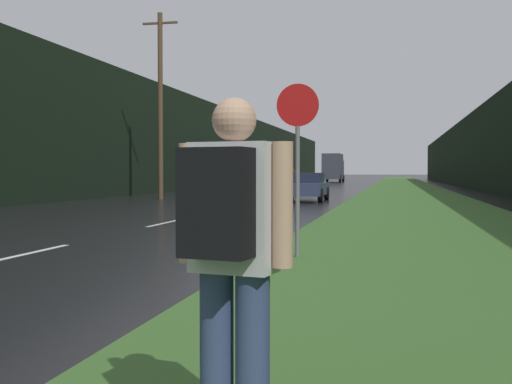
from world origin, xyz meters
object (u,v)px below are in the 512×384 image
(delivery_truck, at_px, (333,167))
(hitchhiker_with_backpack, at_px, (231,249))
(car_passing_near, at_px, (246,196))
(stop_sign, at_px, (298,152))
(car_passing_far, at_px, (305,187))
(car_oncoming, at_px, (283,180))

(delivery_truck, bearing_deg, hitchhiker_with_backpack, -84.99)
(hitchhiker_with_backpack, xyz_separation_m, delivery_truck, (-7.11, 81.05, 0.93))
(car_passing_near, relative_size, delivery_truck, 0.58)
(hitchhiker_with_backpack, bearing_deg, car_passing_near, 112.71)
(delivery_truck, bearing_deg, stop_sign, -85.08)
(delivery_truck, bearing_deg, car_passing_far, -86.00)
(car_oncoming, bearing_deg, car_passing_near, -82.27)
(hitchhiker_with_backpack, bearing_deg, delivery_truck, 104.90)
(car_passing_far, height_order, delivery_truck, delivery_truck)
(car_oncoming, bearing_deg, stop_sign, -79.82)
(car_passing_far, bearing_deg, delivery_truck, -86.00)
(car_oncoming, relative_size, delivery_truck, 0.57)
(stop_sign, height_order, delivery_truck, delivery_truck)
(stop_sign, relative_size, car_passing_far, 0.66)
(car_oncoming, distance_m, delivery_truck, 38.53)
(stop_sign, bearing_deg, car_passing_far, 97.47)
(stop_sign, xyz_separation_m, car_passing_far, (-2.57, 19.62, -1.01))
(stop_sign, xyz_separation_m, hitchhiker_with_backpack, (0.72, -6.99, -0.69))
(car_passing_near, xyz_separation_m, car_oncoming, (-3.81, 28.05, 0.08))
(stop_sign, relative_size, car_passing_near, 0.60)
(stop_sign, relative_size, delivery_truck, 0.35)
(hitchhiker_with_backpack, xyz_separation_m, car_oncoming, (-7.11, 42.54, -0.22))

